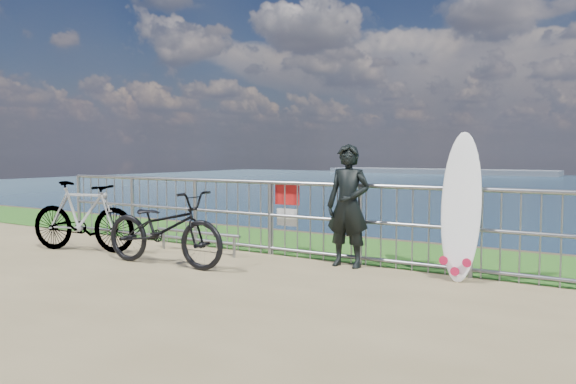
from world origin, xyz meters
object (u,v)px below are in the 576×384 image
Objects in this scene: bicycle_far at (83,216)px; surfboard at (461,212)px; bicycle_near at (164,228)px; surfer at (348,206)px.

surfboard is at bearing -93.80° from bicycle_far.
surfboard reaches higher than bicycle_near.
bicycle_far is (-1.88, 0.13, 0.03)m from bicycle_near.
surfboard is 3.91m from bicycle_near.
surfboard is 5.68m from bicycle_far.
surfer reaches higher than bicycle_far.
surfboard is at bearing -2.22° from surfer.
surfer is 4.22m from bicycle_far.
surfer is at bearing -179.66° from surfboard.
bicycle_far reaches higher than bicycle_near.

